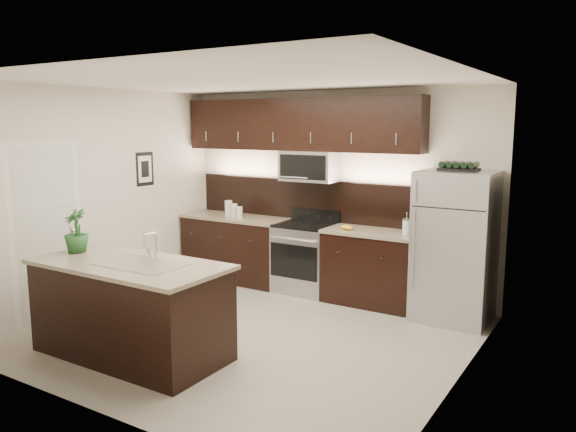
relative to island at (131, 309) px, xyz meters
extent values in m
plane|color=gray|center=(0.63, 1.06, -0.47)|extent=(4.50, 4.50, 0.00)
cube|color=beige|center=(0.63, 3.06, 0.88)|extent=(4.50, 0.02, 2.70)
cube|color=beige|center=(0.63, -0.94, 0.88)|extent=(4.50, 0.02, 2.70)
cube|color=beige|center=(-1.62, 1.06, 0.88)|extent=(0.02, 4.00, 2.70)
cube|color=beige|center=(2.88, 1.06, 0.88)|extent=(0.02, 4.00, 2.70)
cube|color=white|center=(0.63, 1.06, 2.23)|extent=(4.50, 4.00, 0.02)
cube|color=beige|center=(-1.60, 0.26, 0.54)|extent=(0.04, 0.80, 2.02)
sphere|color=silver|center=(-1.57, 0.58, 0.53)|extent=(0.06, 0.06, 0.06)
cube|color=black|center=(-1.61, 1.81, 1.18)|extent=(0.01, 0.32, 0.46)
cube|color=white|center=(-1.60, 1.81, 1.18)|extent=(0.00, 0.24, 0.36)
cube|color=black|center=(-0.78, 2.75, -0.02)|extent=(1.57, 0.62, 0.90)
cube|color=black|center=(1.34, 2.75, -0.02)|extent=(1.16, 0.62, 0.90)
cube|color=#B2B2B7|center=(0.38, 2.75, -0.02)|extent=(0.76, 0.62, 0.90)
cube|color=black|center=(0.38, 2.75, 0.44)|extent=(0.76, 0.60, 0.03)
cube|color=tan|center=(-0.78, 2.75, 0.45)|extent=(1.59, 0.65, 0.04)
cube|color=tan|center=(1.34, 2.75, 0.45)|extent=(1.18, 0.65, 0.04)
cube|color=black|center=(0.18, 3.05, 0.75)|extent=(3.49, 0.02, 0.56)
cube|color=#B2B2B7|center=(0.38, 2.86, 1.23)|extent=(0.76, 0.40, 0.40)
cube|color=black|center=(0.18, 2.90, 1.78)|extent=(3.49, 0.33, 0.70)
cube|color=black|center=(0.00, 0.00, -0.02)|extent=(1.90, 0.90, 0.90)
cube|color=tan|center=(0.00, 0.00, 0.45)|extent=(1.96, 0.96, 0.04)
cube|color=silver|center=(0.15, 0.00, 0.47)|extent=(0.84, 0.50, 0.01)
cylinder|color=silver|center=(0.15, 0.21, 0.59)|extent=(0.03, 0.03, 0.24)
cylinder|color=silver|center=(0.15, 0.14, 0.74)|extent=(0.02, 0.14, 0.02)
cylinder|color=silver|center=(0.15, 0.07, 0.69)|extent=(0.02, 0.02, 0.10)
cube|color=#B2B2B7|center=(2.39, 2.69, 0.40)|extent=(0.84, 0.76, 1.74)
cube|color=black|center=(2.39, 2.69, 1.28)|extent=(0.43, 0.27, 0.03)
cylinder|color=black|center=(2.23, 2.69, 1.33)|extent=(0.07, 0.25, 0.07)
cylinder|color=black|center=(2.31, 2.69, 1.33)|extent=(0.07, 0.25, 0.07)
cylinder|color=black|center=(2.39, 2.69, 1.33)|extent=(0.07, 0.25, 0.07)
cylinder|color=black|center=(2.47, 2.69, 1.33)|extent=(0.07, 0.25, 0.07)
cylinder|color=black|center=(2.56, 2.69, 1.33)|extent=(0.07, 0.25, 0.07)
imported|color=#1E4C21|center=(-0.78, 0.02, 0.69)|extent=(0.27, 0.27, 0.45)
cylinder|color=silver|center=(-0.88, 2.70, 0.58)|extent=(0.11, 0.11, 0.23)
cylinder|color=beige|center=(-0.76, 2.67, 0.56)|extent=(0.10, 0.10, 0.19)
cylinder|color=beige|center=(-0.64, 2.64, 0.55)|extent=(0.09, 0.09, 0.16)
cylinder|color=silver|center=(1.80, 2.70, 0.56)|extent=(0.09, 0.09, 0.18)
cylinder|color=silver|center=(1.80, 2.70, 0.66)|extent=(0.09, 0.09, 0.02)
cylinder|color=silver|center=(1.80, 2.70, 0.70)|extent=(0.01, 0.01, 0.07)
ellipsoid|color=gold|center=(1.01, 2.67, 0.50)|extent=(0.23, 0.21, 0.06)
camera|label=1|loc=(4.06, -3.66, 1.77)|focal=35.00mm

